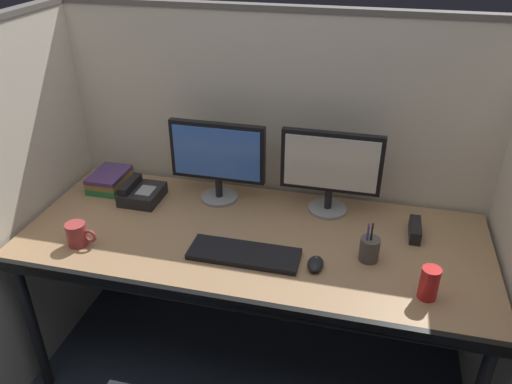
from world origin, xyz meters
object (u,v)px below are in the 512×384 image
Objects in this scene: desk at (252,247)px; book_stack at (110,180)px; red_stapler at (415,230)px; computer_mouse at (315,264)px; soda_can at (429,283)px; monitor_left at (217,157)px; monitor_right at (331,167)px; coffee_mug at (77,234)px; pen_cup at (369,249)px; keyboard_main at (244,254)px; desk_phone at (141,193)px.

desk is 8.98× the size of book_stack.
red_stapler is 1.41m from book_stack.
book_stack is at bearing 159.62° from computer_mouse.
book_stack is at bearing 162.35° from soda_can.
monitor_left is 1.03m from soda_can.
monitor_right reaches higher than soda_can.
computer_mouse is (0.00, -0.42, -0.20)m from monitor_right.
monitor_left is 0.67m from coffee_mug.
pen_cup reaches higher than book_stack.
red_stapler is (0.64, 0.17, 0.08)m from desk.
monitor_right is 2.03× the size of book_stack.
pen_cup is 1.33× the size of coffee_mug.
red_stapler is at bearing 25.18° from keyboard_main.
pen_cup is at bearing -4.48° from desk.
monitor_right is 0.43m from red_stapler.
book_stack is (-0.54, -0.02, -0.18)m from monitor_left.
desk_phone is at bearing -165.08° from monitor_left.
computer_mouse is 1.12m from book_stack.
keyboard_main is (-0.27, -0.41, -0.20)m from monitor_right.
keyboard_main is 0.67m from coffee_mug.
desk is at bearing 163.02° from soda_can.
monitor_left is at bearing 47.53° from coffee_mug.
desk is 0.60m from desk_phone.
red_stapler is at bearing -16.84° from monitor_right.
desk_phone is (-0.57, 0.18, 0.08)m from desk.
monitor_left is 1.00× the size of monitor_right.
coffee_mug is at bearing -152.23° from monitor_right.
monitor_left reaches higher than computer_mouse.
book_stack is at bearing 153.43° from keyboard_main.
keyboard_main is at bearing 6.75° from coffee_mug.
monitor_right is at bearing 46.14° from desk.
monitor_left reaches higher than desk.
soda_can is (0.40, -0.49, -0.15)m from monitor_right.
soda_can is (0.90, -0.47, -0.15)m from monitor_left.
computer_mouse is at bearing -0.93° from keyboard_main.
monitor_left is at bearing 152.19° from soda_can.
monitor_left reaches higher than book_stack.
monitor_right reaches higher than desk.
desk_phone is (-0.84, -0.11, -0.18)m from monitor_right.
desk is 0.32m from computer_mouse.
desk_phone is (-1.04, 0.21, -0.02)m from pen_cup.
pen_cup is at bearing -23.80° from monitor_left.
desk_phone is 0.90× the size of book_stack.
monitor_right is (0.50, 0.02, 0.00)m from monitor_left.
computer_mouse is at bearing -89.49° from monitor_right.
desk is 0.44m from monitor_left.
desk is 0.81m from book_stack.
pen_cup is at bearing 140.75° from soda_can.
monitor_right is 2.56× the size of pen_cup.
monitor_left is (-0.23, 0.27, 0.27)m from desk.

